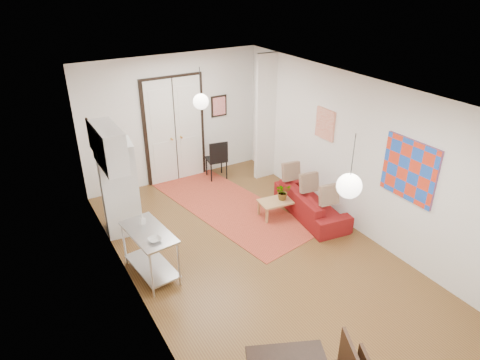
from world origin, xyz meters
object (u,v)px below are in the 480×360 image
fridge (119,188)px  black_side_chair (214,154)px  coffee_table (278,202)px  sofa (311,203)px  kitchen_counter (150,248)px

fridge → black_side_chair: 2.86m
coffee_table → black_side_chair: size_ratio=0.86×
sofa → coffee_table: sofa is taller
kitchen_counter → black_side_chair: size_ratio=1.19×
coffee_table → black_side_chair: black_side_chair is taller
sofa → black_side_chair: black_side_chair is taller
fridge → black_side_chair: bearing=32.2°
coffee_table → fridge: fridge is taller
fridge → coffee_table: bearing=-13.4°
black_side_chair → kitchen_counter: bearing=56.3°
coffee_table → fridge: (-2.84, 1.08, 0.59)m
coffee_table → kitchen_counter: (-2.84, -0.49, 0.23)m
sofa → kitchen_counter: kitchen_counter is taller
sofa → black_side_chair: 2.74m
kitchen_counter → fridge: (-0.00, 1.56, 0.36)m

